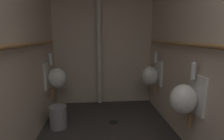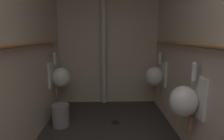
{
  "view_description": "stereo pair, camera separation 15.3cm",
  "coord_description": "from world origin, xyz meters",
  "px_view_note": "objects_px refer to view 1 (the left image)",
  "views": [
    {
      "loc": [
        -0.15,
        -0.03,
        1.35
      ],
      "look_at": [
        0.05,
        2.15,
        0.93
      ],
      "focal_mm": 27.78,
      "sensor_mm": 36.0,
      "label": 1
    },
    {
      "loc": [
        0.0,
        -0.03,
        1.35
      ],
      "look_at": [
        0.05,
        2.15,
        0.93
      ],
      "focal_mm": 27.78,
      "sensor_mm": 36.0,
      "label": 2
    }
  ],
  "objects_px": {
    "urinal_left_mid": "(56,78)",
    "floor_drain": "(113,122)",
    "waste_bin": "(58,117)",
    "urinal_right_mid": "(185,98)",
    "urinal_right_far": "(151,75)",
    "standpipe_back_wall": "(99,40)"
  },
  "relations": [
    {
      "from": "urinal_right_mid",
      "to": "waste_bin",
      "type": "xyz_separation_m",
      "value": [
        -1.56,
        0.75,
        -0.51
      ]
    },
    {
      "from": "urinal_right_mid",
      "to": "floor_drain",
      "type": "relative_size",
      "value": 5.39
    },
    {
      "from": "standpipe_back_wall",
      "to": "urinal_right_mid",
      "type": "bearing_deg",
      "value": -60.99
    },
    {
      "from": "urinal_left_mid",
      "to": "urinal_right_mid",
      "type": "bearing_deg",
      "value": -34.91
    },
    {
      "from": "urinal_left_mid",
      "to": "standpipe_back_wall",
      "type": "xyz_separation_m",
      "value": [
        0.74,
        0.5,
        0.61
      ]
    },
    {
      "from": "urinal_right_far",
      "to": "standpipe_back_wall",
      "type": "xyz_separation_m",
      "value": [
        -0.91,
        0.46,
        0.61
      ]
    },
    {
      "from": "urinal_right_mid",
      "to": "standpipe_back_wall",
      "type": "relative_size",
      "value": 0.3
    },
    {
      "from": "standpipe_back_wall",
      "to": "floor_drain",
      "type": "distance_m",
      "value": 1.54
    },
    {
      "from": "urinal_left_mid",
      "to": "standpipe_back_wall",
      "type": "bearing_deg",
      "value": 33.89
    },
    {
      "from": "urinal_left_mid",
      "to": "waste_bin",
      "type": "relative_size",
      "value": 2.24
    },
    {
      "from": "urinal_left_mid",
      "to": "urinal_right_far",
      "type": "xyz_separation_m",
      "value": [
        1.65,
        0.04,
        0.0
      ]
    },
    {
      "from": "floor_drain",
      "to": "waste_bin",
      "type": "height_order",
      "value": "waste_bin"
    },
    {
      "from": "urinal_right_mid",
      "to": "standpipe_back_wall",
      "type": "height_order",
      "value": "standpipe_back_wall"
    },
    {
      "from": "urinal_left_mid",
      "to": "floor_drain",
      "type": "bearing_deg",
      "value": -19.16
    },
    {
      "from": "floor_drain",
      "to": "waste_bin",
      "type": "distance_m",
      "value": 0.86
    },
    {
      "from": "urinal_right_far",
      "to": "waste_bin",
      "type": "bearing_deg",
      "value": -164.0
    },
    {
      "from": "urinal_right_far",
      "to": "waste_bin",
      "type": "distance_m",
      "value": 1.7
    },
    {
      "from": "urinal_left_mid",
      "to": "floor_drain",
      "type": "relative_size",
      "value": 5.39
    },
    {
      "from": "urinal_left_mid",
      "to": "urinal_right_far",
      "type": "height_order",
      "value": "same"
    },
    {
      "from": "urinal_left_mid",
      "to": "standpipe_back_wall",
      "type": "relative_size",
      "value": 0.3
    },
    {
      "from": "urinal_right_mid",
      "to": "urinal_left_mid",
      "type": "bearing_deg",
      "value": 145.09
    },
    {
      "from": "urinal_left_mid",
      "to": "floor_drain",
      "type": "distance_m",
      "value": 1.2
    }
  ]
}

